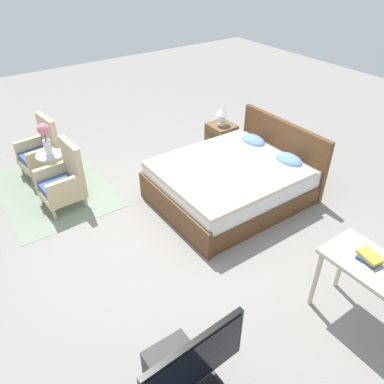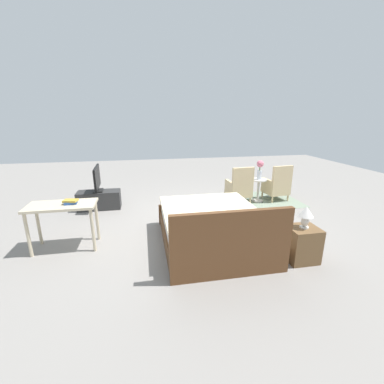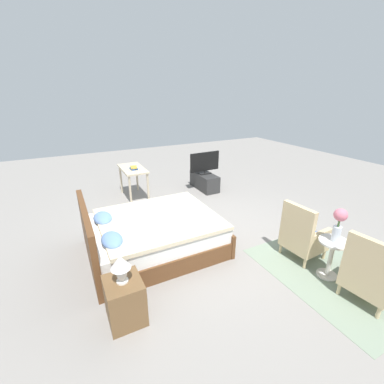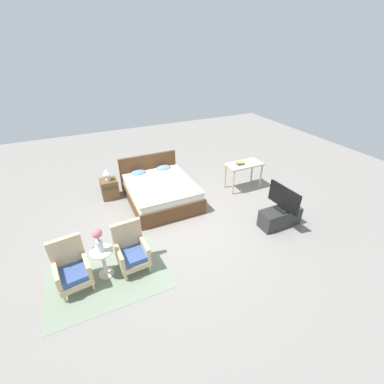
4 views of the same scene
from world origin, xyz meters
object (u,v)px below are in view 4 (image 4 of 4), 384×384
(armchair_by_window_right, at_px, (131,251))
(flower_vase, at_px, (98,238))
(nightstand, at_px, (110,189))
(tv_flatscreen, at_px, (284,198))
(side_table, at_px, (103,260))
(armchair_by_window_left, at_px, (72,269))
(vanity_desk, at_px, (244,167))
(table_lamp, at_px, (107,173))
(tv_stand, at_px, (280,217))
(book_stack, at_px, (240,163))
(bed, at_px, (160,190))

(armchair_by_window_right, bearing_deg, flower_vase, 179.55)
(nightstand, relative_size, tv_flatscreen, 0.62)
(armchair_by_window_right, xyz_separation_m, flower_vase, (-0.51, 0.00, 0.49))
(armchair_by_window_right, height_order, side_table, armchair_by_window_right)
(armchair_by_window_left, distance_m, vanity_desk, 4.95)
(table_lamp, xyz_separation_m, vanity_desk, (3.58, -1.08, -0.10))
(armchair_by_window_left, bearing_deg, tv_flatscreen, -2.39)
(nightstand, xyz_separation_m, tv_flatscreen, (3.33, -2.93, 0.46))
(tv_flatscreen, bearing_deg, table_lamp, 138.70)
(side_table, xyz_separation_m, tv_stand, (3.89, -0.19, -0.15))
(armchair_by_window_left, height_order, book_stack, armchair_by_window_left)
(nightstand, bearing_deg, tv_flatscreen, -41.29)
(bed, distance_m, nightstand, 1.39)
(bed, xyz_separation_m, tv_flatscreen, (2.15, -2.20, 0.43))
(side_table, distance_m, nightstand, 2.80)
(table_lamp, xyz_separation_m, tv_flatscreen, (3.33, -2.93, -0.02))
(armchair_by_window_right, height_order, nightstand, armchair_by_window_right)
(armchair_by_window_left, relative_size, tv_flatscreen, 1.07)
(armchair_by_window_right, distance_m, vanity_desk, 4.01)
(table_lamp, bearing_deg, nightstand, -90.00)
(armchair_by_window_left, distance_m, side_table, 0.52)
(nightstand, bearing_deg, table_lamp, 90.00)
(side_table, relative_size, nightstand, 1.09)
(vanity_desk, bearing_deg, book_stack, 177.02)
(nightstand, bearing_deg, flower_vase, -101.57)
(table_lamp, relative_size, tv_flatscreen, 0.38)
(tv_stand, bearing_deg, book_stack, 86.68)
(tv_stand, bearing_deg, tv_flatscreen, 2.75)
(armchair_by_window_left, distance_m, flower_vase, 0.71)
(flower_vase, xyz_separation_m, book_stack, (4.00, 1.67, -0.08))
(tv_flatscreen, bearing_deg, flower_vase, 177.23)
(table_lamp, bearing_deg, armchair_by_window_left, -111.42)
(armchair_by_window_left, relative_size, vanity_desk, 0.88)
(vanity_desk, bearing_deg, bed, 171.52)
(side_table, height_order, book_stack, book_stack)
(table_lamp, height_order, book_stack, table_lamp)
(bed, bearing_deg, tv_flatscreen, -45.79)
(bed, bearing_deg, side_table, -130.89)
(armchair_by_window_right, bearing_deg, bed, 58.44)
(bed, xyz_separation_m, book_stack, (2.25, -0.35, 0.50))
(armchair_by_window_right, relative_size, tv_stand, 0.96)
(tv_flatscreen, xyz_separation_m, vanity_desk, (0.25, 1.85, -0.08))
(side_table, xyz_separation_m, book_stack, (4.00, 1.67, 0.43))
(bed, relative_size, flower_vase, 4.33)
(flower_vase, bearing_deg, nightstand, 78.43)
(side_table, bearing_deg, vanity_desk, 21.83)
(armchair_by_window_left, relative_size, side_table, 1.59)
(side_table, distance_m, book_stack, 4.35)
(armchair_by_window_right, height_order, vanity_desk, armchair_by_window_right)
(nightstand, distance_m, table_lamp, 0.48)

